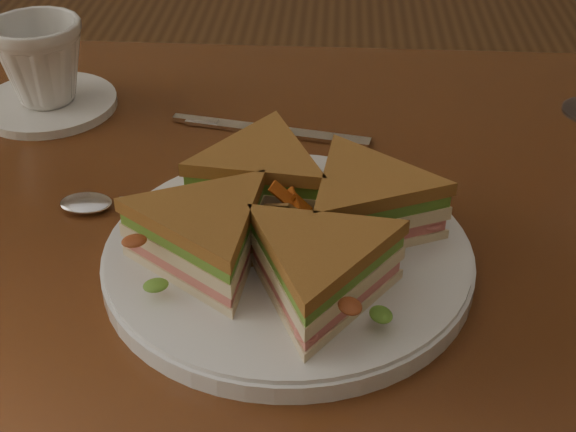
{
  "coord_description": "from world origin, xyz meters",
  "views": [
    {
      "loc": [
        0.08,
        -0.57,
        1.16
      ],
      "look_at": [
        0.05,
        -0.05,
        0.8
      ],
      "focal_mm": 50.0,
      "sensor_mm": 36.0,
      "label": 1
    }
  ],
  "objects_px": {
    "spoon": "(112,201)",
    "saucer": "(49,104)",
    "table": "(238,309)",
    "knife": "(263,130)",
    "coffee_cup": "(41,62)",
    "plate": "(288,258)",
    "sandwich_wedges": "(288,221)"
  },
  "relations": [
    {
      "from": "spoon",
      "to": "saucer",
      "type": "distance_m",
      "value": 0.22
    },
    {
      "from": "table",
      "to": "saucer",
      "type": "xyz_separation_m",
      "value": [
        -0.23,
        0.21,
        0.1
      ]
    },
    {
      "from": "knife",
      "to": "saucer",
      "type": "xyz_separation_m",
      "value": [
        -0.24,
        0.04,
        0.0
      ]
    },
    {
      "from": "saucer",
      "to": "coffee_cup",
      "type": "height_order",
      "value": "coffee_cup"
    },
    {
      "from": "plate",
      "to": "spoon",
      "type": "height_order",
      "value": "plate"
    },
    {
      "from": "plate",
      "to": "sandwich_wedges",
      "type": "relative_size",
      "value": 0.98
    },
    {
      "from": "plate",
      "to": "sandwich_wedges",
      "type": "height_order",
      "value": "sandwich_wedges"
    },
    {
      "from": "plate",
      "to": "coffee_cup",
      "type": "distance_m",
      "value": 0.39
    },
    {
      "from": "table",
      "to": "knife",
      "type": "height_order",
      "value": "knife"
    },
    {
      "from": "saucer",
      "to": "coffee_cup",
      "type": "distance_m",
      "value": 0.05
    },
    {
      "from": "spoon",
      "to": "coffee_cup",
      "type": "xyz_separation_m",
      "value": [
        -0.12,
        0.19,
        0.05
      ]
    },
    {
      "from": "plate",
      "to": "knife",
      "type": "distance_m",
      "value": 0.23
    },
    {
      "from": "plate",
      "to": "sandwich_wedges",
      "type": "xyz_separation_m",
      "value": [
        0.0,
        0.0,
        0.04
      ]
    },
    {
      "from": "saucer",
      "to": "spoon",
      "type": "bearing_deg",
      "value": -57.94
    },
    {
      "from": "spoon",
      "to": "knife",
      "type": "bearing_deg",
      "value": 33.09
    },
    {
      "from": "sandwich_wedges",
      "to": "coffee_cup",
      "type": "xyz_separation_m",
      "value": [
        -0.28,
        0.27,
        0.01
      ]
    },
    {
      "from": "table",
      "to": "saucer",
      "type": "relative_size",
      "value": 8.02
    },
    {
      "from": "sandwich_wedges",
      "to": "knife",
      "type": "distance_m",
      "value": 0.23
    },
    {
      "from": "plate",
      "to": "saucer",
      "type": "relative_size",
      "value": 2.02
    },
    {
      "from": "knife",
      "to": "coffee_cup",
      "type": "height_order",
      "value": "coffee_cup"
    },
    {
      "from": "sandwich_wedges",
      "to": "saucer",
      "type": "distance_m",
      "value": 0.39
    },
    {
      "from": "coffee_cup",
      "to": "knife",
      "type": "bearing_deg",
      "value": -29.08
    },
    {
      "from": "sandwich_wedges",
      "to": "saucer",
      "type": "height_order",
      "value": "sandwich_wedges"
    },
    {
      "from": "table",
      "to": "plate",
      "type": "distance_m",
      "value": 0.13
    },
    {
      "from": "plate",
      "to": "table",
      "type": "bearing_deg",
      "value": 133.33
    },
    {
      "from": "plate",
      "to": "spoon",
      "type": "bearing_deg",
      "value": 154.7
    },
    {
      "from": "table",
      "to": "coffee_cup",
      "type": "xyz_separation_m",
      "value": [
        -0.23,
        0.21,
        0.15
      ]
    },
    {
      "from": "sandwich_wedges",
      "to": "knife",
      "type": "relative_size",
      "value": 1.44
    },
    {
      "from": "plate",
      "to": "sandwich_wedges",
      "type": "bearing_deg",
      "value": 90.0
    },
    {
      "from": "plate",
      "to": "coffee_cup",
      "type": "bearing_deg",
      "value": 136.87
    },
    {
      "from": "coffee_cup",
      "to": "plate",
      "type": "bearing_deg",
      "value": -62.83
    },
    {
      "from": "saucer",
      "to": "plate",
      "type": "bearing_deg",
      "value": -43.13
    }
  ]
}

